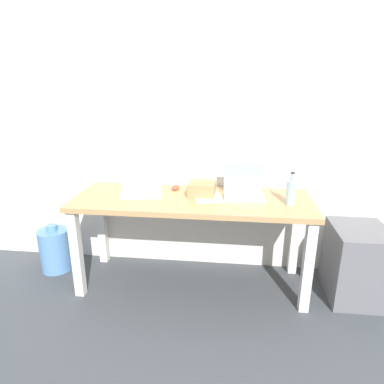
# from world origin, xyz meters

# --- Properties ---
(ground_plane) EXTENTS (8.00, 8.00, 0.00)m
(ground_plane) POSITION_xyz_m (0.00, 0.00, 0.00)
(ground_plane) COLOR #42474C
(back_wall) EXTENTS (5.20, 0.08, 2.60)m
(back_wall) POSITION_xyz_m (0.00, 0.39, 1.30)
(back_wall) COLOR silver
(back_wall) RESTS_ON ground
(desk) EXTENTS (1.85, 0.65, 0.76)m
(desk) POSITION_xyz_m (0.00, 0.00, 0.65)
(desk) COLOR tan
(desk) RESTS_ON ground
(laptop_left) EXTENTS (0.36, 0.28, 0.22)m
(laptop_left) POSITION_xyz_m (-0.42, 0.06, 0.80)
(laptop_left) COLOR silver
(laptop_left) RESTS_ON desk
(laptop_right) EXTENTS (0.32, 0.25, 0.23)m
(laptop_right) POSITION_xyz_m (0.40, 0.09, 0.81)
(laptop_right) COLOR silver
(laptop_right) RESTS_ON desk
(beer_bottle) EXTENTS (0.07, 0.07, 0.25)m
(beer_bottle) POSITION_xyz_m (0.73, -0.06, 0.85)
(beer_bottle) COLOR #99B7C1
(beer_bottle) RESTS_ON desk
(computer_mouse) EXTENTS (0.07, 0.11, 0.03)m
(computer_mouse) POSITION_xyz_m (-0.16, 0.20, 0.77)
(computer_mouse) COLOR #D84C38
(computer_mouse) RESTS_ON desk
(cardboard_box) EXTENTS (0.22, 0.21, 0.10)m
(cardboard_box) POSITION_xyz_m (0.07, 0.08, 0.81)
(cardboard_box) COLOR tan
(cardboard_box) RESTS_ON desk
(paper_sheet_near_back) EXTENTS (0.28, 0.34, 0.00)m
(paper_sheet_near_back) POSITION_xyz_m (0.12, 0.05, 0.76)
(paper_sheet_near_back) COLOR white
(paper_sheet_near_back) RESTS_ON desk
(paper_sheet_front_right) EXTENTS (0.32, 0.36, 0.00)m
(paper_sheet_front_right) POSITION_xyz_m (0.45, -0.07, 0.76)
(paper_sheet_front_right) COLOR #F4E06B
(paper_sheet_front_right) RESTS_ON desk
(water_cooler_jug) EXTENTS (0.26, 0.26, 0.43)m
(water_cooler_jug) POSITION_xyz_m (-1.24, 0.08, 0.19)
(water_cooler_jug) COLOR #598CC6
(water_cooler_jug) RESTS_ON ground
(filing_cabinet) EXTENTS (0.40, 0.48, 0.58)m
(filing_cabinet) POSITION_xyz_m (1.28, -0.03, 0.29)
(filing_cabinet) COLOR slate
(filing_cabinet) RESTS_ON ground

